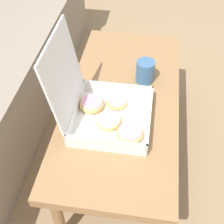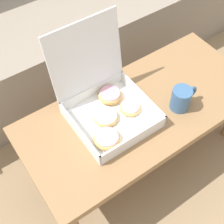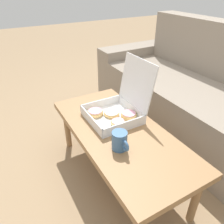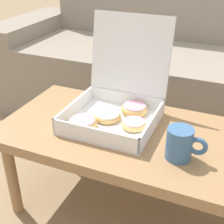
# 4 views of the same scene
# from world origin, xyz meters

# --- Properties ---
(ground_plane) EXTENTS (12.00, 12.00, 0.00)m
(ground_plane) POSITION_xyz_m (0.00, 0.00, 0.00)
(ground_plane) COLOR #937756
(coffee_table) EXTENTS (1.09, 0.50, 0.39)m
(coffee_table) POSITION_xyz_m (0.00, -0.09, 0.35)
(coffee_table) COLOR #997047
(coffee_table) RESTS_ON ground_plane
(pastry_box) EXTENTS (0.33, 0.37, 0.37)m
(pastry_box) POSITION_xyz_m (-0.14, -0.03, 0.46)
(pastry_box) COLOR white
(pastry_box) RESTS_ON coffee_table
(coffee_mug) EXTENTS (0.13, 0.08, 0.11)m
(coffee_mug) POSITION_xyz_m (0.14, -0.18, 0.45)
(coffee_mug) COLOR #3D6693
(coffee_mug) RESTS_ON coffee_table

